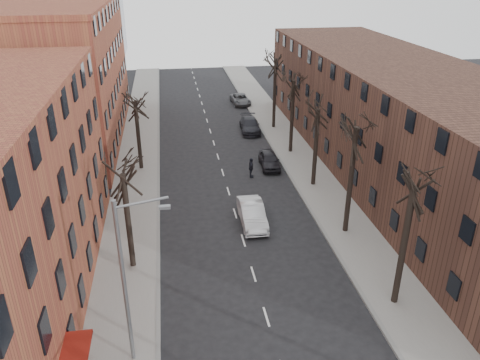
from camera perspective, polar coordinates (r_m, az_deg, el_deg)
name	(u,v)px	position (r m, az deg, el deg)	size (l,w,h in m)	color
sidewalk_left	(138,165)	(46.74, -12.36, 1.85)	(4.00, 90.00, 0.15)	gray
sidewalk_right	(297,155)	(48.31, 6.91, 3.05)	(4.00, 90.00, 0.15)	gray
building_left_far	(58,76)	(54.36, -21.26, 11.70)	(12.00, 28.00, 14.00)	brown
building_right	(399,120)	(45.18, 18.84, 6.94)	(12.00, 50.00, 10.00)	#4B2E23
tree_right_b	(394,303)	(29.62, 18.22, -14.03)	(5.20, 5.20, 10.80)	black
tree_right_c	(345,232)	(35.52, 12.67, -6.18)	(5.20, 5.20, 11.60)	black
tree_right_d	(313,185)	(42.11, 8.88, -0.63)	(5.20, 5.20, 10.00)	black
tree_right_e	(290,152)	(49.12, 6.15, 3.38)	(5.20, 5.20, 10.80)	black
tree_right_f	(273,128)	(56.40, 4.10, 6.37)	(5.20, 5.20, 11.60)	black
tree_left_a	(134,267)	(31.81, -12.85, -10.27)	(5.20, 5.20, 9.50)	black
tree_left_b	(142,169)	(45.82, -11.91, 1.31)	(5.20, 5.20, 9.50)	black
streetlight	(127,278)	(22.38, -13.59, -11.48)	(2.45, 0.22, 9.03)	slate
silver_sedan	(252,214)	(35.34, 1.49, -4.14)	(1.73, 4.96, 1.63)	silver
parked_car_near	(269,160)	(45.11, 3.60, 2.47)	(1.76, 4.37, 1.49)	black
parked_car_mid	(250,125)	(54.83, 1.20, 6.71)	(2.14, 5.27, 1.53)	black
parked_car_far	(240,99)	(65.88, 0.05, 9.82)	(2.26, 4.91, 1.36)	#4E5055
pedestrian_crossing	(251,168)	(42.75, 1.36, 1.49)	(1.11, 0.46, 1.90)	black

